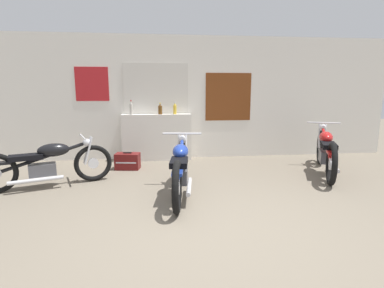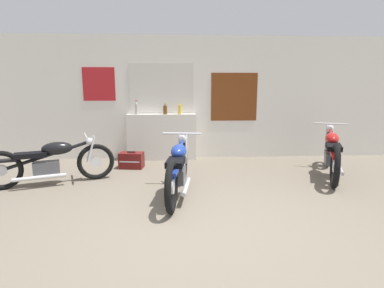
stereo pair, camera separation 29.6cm
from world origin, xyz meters
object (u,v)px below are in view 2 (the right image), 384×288
at_px(motorcycle_black, 51,161).
at_px(motorcycle_red, 332,153).
at_px(bottle_leftmost, 137,108).
at_px(bottle_left_center, 165,109).
at_px(motorcycle_blue, 178,168).
at_px(bottle_center, 180,109).
at_px(hard_case_darkred, 132,160).

xyz_separation_m(motorcycle_black, motorcycle_red, (5.02, 0.27, 0.04)).
xyz_separation_m(bottle_leftmost, bottle_left_center, (0.64, 0.00, -0.03)).
relative_size(bottle_left_center, motorcycle_blue, 0.13).
bearing_deg(bottle_center, motorcycle_black, -141.56).
bearing_deg(motorcycle_blue, hard_case_darkred, 119.81).
bearing_deg(bottle_left_center, hard_case_darkred, -133.19).
height_order(motorcycle_black, hard_case_darkred, motorcycle_black).
xyz_separation_m(bottle_leftmost, motorcycle_black, (-1.24, -1.74, -0.79)).
relative_size(bottle_center, motorcycle_black, 0.14).
relative_size(bottle_leftmost, hard_case_darkred, 0.62).
distance_m(bottle_leftmost, motorcycle_red, 4.12).
bearing_deg(hard_case_darkred, motorcycle_red, -11.00).
distance_m(motorcycle_black, motorcycle_red, 5.02).
bearing_deg(bottle_left_center, motorcycle_red, -25.11).
relative_size(bottle_left_center, bottle_center, 0.94).
bearing_deg(bottle_leftmost, hard_case_darkred, -93.47).
relative_size(bottle_center, hard_case_darkred, 0.53).
xyz_separation_m(motorcycle_blue, hard_case_darkred, (-0.95, 1.66, -0.26)).
relative_size(bottle_leftmost, motorcycle_black, 0.16).
height_order(bottle_left_center, bottle_center, bottle_center).
bearing_deg(motorcycle_black, motorcycle_red, 3.11).
bearing_deg(motorcycle_black, bottle_left_center, 42.78).
height_order(bottle_left_center, hard_case_darkred, bottle_left_center).
distance_m(motorcycle_red, motorcycle_blue, 3.01).
bearing_deg(hard_case_darkred, bottle_center, 36.20).
bearing_deg(motorcycle_black, hard_case_darkred, 40.23).
height_order(bottle_leftmost, motorcycle_red, bottle_leftmost).
bearing_deg(bottle_center, bottle_left_center, -177.52).
distance_m(bottle_left_center, motorcycle_red, 3.54).
xyz_separation_m(bottle_center, motorcycle_blue, (-0.06, -2.40, -0.74)).
distance_m(bottle_leftmost, motorcycle_black, 2.28).
relative_size(bottle_leftmost, bottle_left_center, 1.24).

